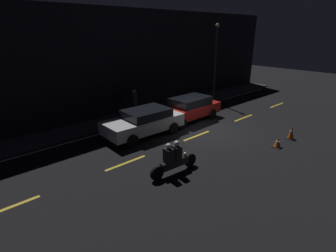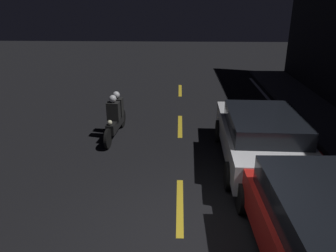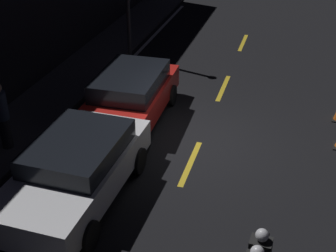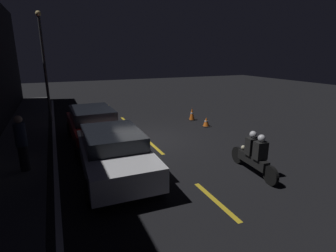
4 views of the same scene
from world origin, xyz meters
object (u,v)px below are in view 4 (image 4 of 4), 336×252
Objects in this scene: taxi_red at (93,125)px; motorcycle at (255,155)px; pedestrian at (22,143)px; traffic_cone_mid at (192,114)px; street_lamp at (44,62)px; traffic_cone_near at (206,122)px; sedan_white at (114,152)px.

motorcycle is (-5.17, -4.12, -0.14)m from taxi_red.
traffic_cone_mid is at bearing -63.72° from pedestrian.
pedestrian is 0.31× the size of street_lamp.
taxi_red is 9.10× the size of traffic_cone_near.
traffic_cone_mid is at bearing 105.61° from taxi_red.
sedan_white is at bearing 123.73° from traffic_cone_near.
taxi_red is at bearing 42.88° from motorcycle.
street_lamp is (4.38, 7.41, 3.00)m from traffic_cone_near.
taxi_red reaches higher than traffic_cone_mid.
street_lamp reaches higher than sedan_white.
sedan_white reaches higher than motorcycle.
sedan_white is 8.74× the size of traffic_cone_near.
taxi_red is 2.55× the size of pedestrian.
taxi_red is at bearing 92.34° from traffic_cone_near.
traffic_cone_mid is (1.74, -5.69, -0.41)m from taxi_red.
traffic_cone_near is 9.11m from street_lamp.
traffic_cone_mid is at bearing 134.66° from sedan_white.
traffic_cone_near is at bearing 90.97° from taxi_red.
taxi_red is at bearing 106.98° from traffic_cone_mid.
traffic_cone_near is at bearing -72.87° from pedestrian.
motorcycle is 5.64m from traffic_cone_near.
traffic_cone_mid is (1.50, 0.02, 0.11)m from traffic_cone_near.
pedestrian is at bearing 107.13° from traffic_cone_near.
street_lamp reaches higher than taxi_red.
traffic_cone_near is 1.51m from traffic_cone_mid.
traffic_cone_near is at bearing -12.10° from motorcycle.
traffic_cone_mid is 8.43m from street_lamp.
taxi_red is 2.00× the size of motorcycle.
street_lamp is at bearing 35.02° from motorcycle.
taxi_red reaches higher than traffic_cone_near.
street_lamp reaches higher than traffic_cone_near.
traffic_cone_mid is 9.11m from pedestrian.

